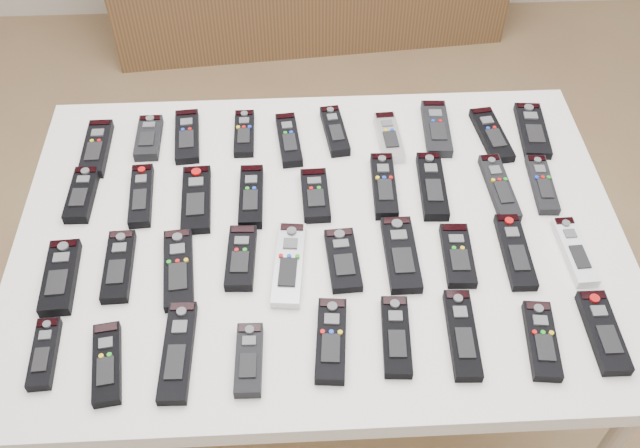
{
  "coord_description": "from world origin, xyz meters",
  "views": [
    {
      "loc": [
        -0.14,
        -1.1,
        1.88
      ],
      "look_at": [
        -0.09,
        -0.13,
        0.8
      ],
      "focal_mm": 40.0,
      "sensor_mm": 36.0,
      "label": 1
    }
  ],
  "objects_px": {
    "remote_7": "(436,129)",
    "remote_29": "(44,353)",
    "remote_2": "(187,136)",
    "remote_5": "(335,131)",
    "remote_35": "(462,334)",
    "remote_0": "(96,148)",
    "remote_27": "(515,251)",
    "remote_11": "(141,195)",
    "remote_25": "(401,254)",
    "remote_10": "(82,195)",
    "remote_21": "(179,269)",
    "remote_6": "(389,137)",
    "remote_37": "(603,332)",
    "remote_36": "(542,340)",
    "remote_8": "(491,135)",
    "remote_15": "(384,186)",
    "remote_22": "(241,258)",
    "remote_33": "(331,340)",
    "remote_23": "(289,264)",
    "remote_4": "(289,140)",
    "remote_9": "(532,130)",
    "remote_26": "(458,255)",
    "remote_20": "(119,266)",
    "remote_1": "(149,138)",
    "table": "(320,248)",
    "remote_31": "(178,351)",
    "remote_18": "(542,184)",
    "remote_19": "(60,277)",
    "remote_13": "(251,196)",
    "remote_17": "(499,187)",
    "remote_3": "(244,133)",
    "remote_28": "(574,251)",
    "remote_34": "(396,336)",
    "remote_30": "(107,363)",
    "remote_32": "(249,360)",
    "remote_14": "(315,195)"
  },
  "relations": [
    {
      "from": "remote_22",
      "to": "remote_25",
      "type": "distance_m",
      "value": 0.32
    },
    {
      "from": "remote_25",
      "to": "table",
      "type": "bearing_deg",
      "value": 152.4
    },
    {
      "from": "remote_4",
      "to": "remote_25",
      "type": "relative_size",
      "value": 0.91
    },
    {
      "from": "remote_8",
      "to": "remote_4",
      "type": "bearing_deg",
      "value": 172.38
    },
    {
      "from": "remote_5",
      "to": "remote_26",
      "type": "bearing_deg",
      "value": -67.1
    },
    {
      "from": "remote_22",
      "to": "remote_23",
      "type": "relative_size",
      "value": 0.76
    },
    {
      "from": "remote_7",
      "to": "remote_22",
      "type": "relative_size",
      "value": 1.18
    },
    {
      "from": "remote_10",
      "to": "remote_21",
      "type": "relative_size",
      "value": 0.79
    },
    {
      "from": "remote_19",
      "to": "remote_26",
      "type": "xyz_separation_m",
      "value": [
        0.78,
        0.02,
        -0.0
      ]
    },
    {
      "from": "table",
      "to": "remote_31",
      "type": "relative_size",
      "value": 6.17
    },
    {
      "from": "remote_15",
      "to": "remote_20",
      "type": "xyz_separation_m",
      "value": [
        -0.54,
        -0.19,
        -0.0
      ]
    },
    {
      "from": "remote_7",
      "to": "remote_29",
      "type": "height_order",
      "value": "remote_7"
    },
    {
      "from": "remote_37",
      "to": "remote_0",
      "type": "bearing_deg",
      "value": 151.64
    },
    {
      "from": "remote_20",
      "to": "remote_0",
      "type": "bearing_deg",
      "value": 104.05
    },
    {
      "from": "remote_7",
      "to": "remote_34",
      "type": "xyz_separation_m",
      "value": [
        -0.16,
        -0.56,
        -0.0
      ]
    },
    {
      "from": "remote_17",
      "to": "remote_31",
      "type": "bearing_deg",
      "value": -153.23
    },
    {
      "from": "remote_8",
      "to": "remote_29",
      "type": "xyz_separation_m",
      "value": [
        -0.92,
        -0.54,
        0.0
      ]
    },
    {
      "from": "remote_2",
      "to": "remote_5",
      "type": "height_order",
      "value": "remote_5"
    },
    {
      "from": "remote_22",
      "to": "remote_33",
      "type": "height_order",
      "value": "same"
    },
    {
      "from": "remote_9",
      "to": "remote_18",
      "type": "bearing_deg",
      "value": -92.57
    },
    {
      "from": "remote_7",
      "to": "remote_37",
      "type": "relative_size",
      "value": 1.05
    },
    {
      "from": "remote_4",
      "to": "remote_13",
      "type": "xyz_separation_m",
      "value": [
        -0.08,
        -0.18,
        0.0
      ]
    },
    {
      "from": "remote_15",
      "to": "remote_36",
      "type": "xyz_separation_m",
      "value": [
        0.24,
        -0.4,
        -0.0
      ]
    },
    {
      "from": "remote_0",
      "to": "remote_27",
      "type": "distance_m",
      "value": 0.95
    },
    {
      "from": "remote_2",
      "to": "remote_7",
      "type": "height_order",
      "value": "remote_7"
    },
    {
      "from": "remote_28",
      "to": "remote_37",
      "type": "xyz_separation_m",
      "value": [
        -0.0,
        -0.19,
        0.0
      ]
    },
    {
      "from": "remote_2",
      "to": "remote_31",
      "type": "bearing_deg",
      "value": -91.65
    },
    {
      "from": "remote_9",
      "to": "remote_14",
      "type": "height_order",
      "value": "remote_14"
    },
    {
      "from": "remote_3",
      "to": "remote_20",
      "type": "height_order",
      "value": "remote_20"
    },
    {
      "from": "remote_1",
      "to": "remote_30",
      "type": "relative_size",
      "value": 0.86
    },
    {
      "from": "remote_3",
      "to": "remote_0",
      "type": "bearing_deg",
      "value": -173.57
    },
    {
      "from": "remote_4",
      "to": "remote_29",
      "type": "height_order",
      "value": "same"
    },
    {
      "from": "remote_3",
      "to": "remote_36",
      "type": "relative_size",
      "value": 0.94
    },
    {
      "from": "remote_2",
      "to": "remote_20",
      "type": "relative_size",
      "value": 1.01
    },
    {
      "from": "remote_36",
      "to": "remote_8",
      "type": "bearing_deg",
      "value": 93.55
    },
    {
      "from": "remote_18",
      "to": "remote_23",
      "type": "distance_m",
      "value": 0.59
    },
    {
      "from": "remote_2",
      "to": "remote_3",
      "type": "xyz_separation_m",
      "value": [
        0.13,
        0.0,
        -0.0
      ]
    },
    {
      "from": "remote_4",
      "to": "remote_33",
      "type": "relative_size",
      "value": 0.98
    },
    {
      "from": "remote_11",
      "to": "remote_25",
      "type": "bearing_deg",
      "value": -23.29
    },
    {
      "from": "remote_6",
      "to": "remote_37",
      "type": "distance_m",
      "value": 0.64
    },
    {
      "from": "remote_7",
      "to": "remote_35",
      "type": "relative_size",
      "value": 0.97
    },
    {
      "from": "remote_9",
      "to": "remote_26",
      "type": "height_order",
      "value": "same"
    },
    {
      "from": "remote_0",
      "to": "remote_15",
      "type": "height_order",
      "value": "same"
    },
    {
      "from": "remote_35",
      "to": "remote_1",
      "type": "bearing_deg",
      "value": 140.5
    },
    {
      "from": "remote_6",
      "to": "remote_23",
      "type": "bearing_deg",
      "value": -126.26
    },
    {
      "from": "remote_7",
      "to": "remote_35",
      "type": "bearing_deg",
      "value": -91.22
    },
    {
      "from": "remote_7",
      "to": "remote_33",
      "type": "height_order",
      "value": "same"
    },
    {
      "from": "remote_7",
      "to": "remote_33",
      "type": "distance_m",
      "value": 0.63
    },
    {
      "from": "remote_32",
      "to": "remote_9",
      "type": "bearing_deg",
      "value": 43.25
    },
    {
      "from": "remote_33",
      "to": "remote_31",
      "type": "bearing_deg",
      "value": -172.93
    }
  ]
}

